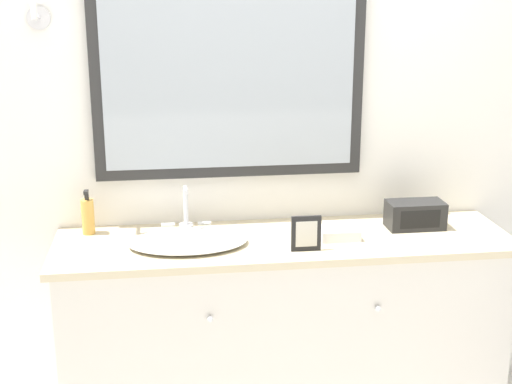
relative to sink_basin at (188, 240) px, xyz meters
name	(u,v)px	position (x,y,z in m)	size (l,w,h in m)	color
wall_back	(273,121)	(0.38, 0.30, 0.41)	(8.00, 0.18, 2.55)	white
vanity_counter	(284,334)	(0.39, 0.02, -0.45)	(1.84, 0.52, 0.86)	beige
sink_basin	(188,240)	(0.00, 0.00, 0.00)	(0.47, 0.35, 0.20)	white
soap_bottle	(88,216)	(-0.40, 0.18, 0.06)	(0.05, 0.05, 0.19)	gold
appliance_box	(415,215)	(0.95, 0.07, 0.04)	(0.24, 0.13, 0.11)	black
picture_frame	(306,234)	(0.45, -0.13, 0.05)	(0.12, 0.01, 0.14)	black
hand_towel_near_sink	(339,233)	(0.60, -0.01, 0.00)	(0.16, 0.11, 0.04)	white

